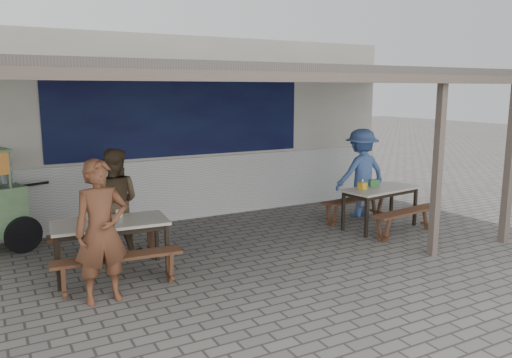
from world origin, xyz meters
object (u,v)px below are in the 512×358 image
object	(u,v)px
table_left	(110,227)
bench_left_wall	(106,239)
patron_street_side	(101,232)
patron_right_table	(361,173)
table_right	(381,192)
bench_right_street	(407,217)
condiment_bowl	(94,219)
tissue_box	(362,186)
patron_wall_side	(114,202)
bench_right_wall	(355,204)
condiment_jar	(119,213)
bench_left_street	(118,264)
donation_box	(374,183)

from	to	relation	value
table_left	bench_left_wall	world-z (taller)	table_left
patron_street_side	patron_right_table	bearing A→B (deg)	16.31
patron_right_table	table_right	bearing A→B (deg)	73.03
bench_right_street	condiment_bowl	distance (m)	5.15
patron_street_side	tissue_box	world-z (taller)	patron_street_side
patron_street_side	bench_right_street	bearing A→B (deg)	1.19
table_right	bench_left_wall	bearing A→B (deg)	165.77
patron_wall_side	patron_street_side	bearing A→B (deg)	96.49
bench_right_street	tissue_box	distance (m)	0.93
table_left	condiment_bowl	xyz separation A→B (m)	(-0.18, 0.11, 0.10)
bench_right_wall	patron_right_table	distance (m)	0.72
table_left	tissue_box	bearing A→B (deg)	5.83
patron_wall_side	tissue_box	size ratio (longest dim) A/B	13.51
condiment_bowl	table_left	bearing A→B (deg)	-31.79
bench_left_wall	condiment_jar	size ratio (longest dim) A/B	16.24
patron_right_table	tissue_box	distance (m)	1.07
bench_left_street	condiment_bowl	world-z (taller)	condiment_bowl
table_left	patron_right_table	xyz separation A→B (m)	(5.13, 0.92, 0.20)
bench_left_street	tissue_box	bearing A→B (deg)	13.17
bench_left_street	bench_left_wall	bearing A→B (deg)	90.00
bench_left_wall	condiment_bowl	distance (m)	0.68
patron_wall_side	bench_right_street	bearing A→B (deg)	-172.96
table_right	patron_street_side	bearing A→B (deg)	-177.97
bench_left_street	table_left	bearing A→B (deg)	90.00
patron_right_table	condiment_bowl	distance (m)	5.38
table_left	tissue_box	world-z (taller)	tissue_box
table_right	bench_right_wall	bearing A→B (deg)	90.00
table_right	donation_box	distance (m)	0.25
condiment_jar	bench_right_wall	bearing A→B (deg)	5.21
bench_right_street	condiment_jar	world-z (taller)	condiment_jar
condiment_jar	table_left	bearing A→B (deg)	-131.33
bench_right_street	patron_right_table	size ratio (longest dim) A/B	0.90
bench_left_street	condiment_bowl	bearing A→B (deg)	105.50
patron_right_table	condiment_jar	xyz separation A→B (m)	(-4.96, -0.72, -0.07)
table_left	condiment_jar	world-z (taller)	condiment_jar
patron_wall_side	donation_box	distance (m)	4.65
donation_box	condiment_bowl	size ratio (longest dim) A/B	0.86
bench_right_street	tissue_box	bearing A→B (deg)	116.38
condiment_jar	condiment_bowl	bearing A→B (deg)	-166.90
bench_right_wall	bench_right_street	bearing A→B (deg)	-90.00
table_left	condiment_jar	bearing A→B (deg)	53.38
tissue_box	bench_right_street	bearing A→B (deg)	-56.16
table_right	condiment_bowl	bearing A→B (deg)	171.44
bench_left_wall	tissue_box	bearing A→B (deg)	-1.71
bench_left_wall	patron_street_side	distance (m)	1.55
table_left	bench_left_street	bearing A→B (deg)	-90.00
bench_left_wall	table_right	world-z (taller)	table_right
table_right	patron_right_table	xyz separation A→B (m)	(0.30, 0.90, 0.20)
donation_box	bench_right_street	bearing A→B (deg)	-86.42
bench_left_wall	bench_right_wall	bearing A→B (deg)	5.05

